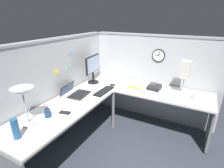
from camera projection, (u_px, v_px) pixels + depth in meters
ground_plane at (117, 134)px, 2.95m from camera, size 6.80×6.80×0.00m
cubicle_wall_back at (58, 90)px, 2.74m from camera, size 2.57×0.12×1.58m
cubicle_wall_right at (151, 78)px, 3.26m from camera, size 0.12×2.37×1.58m
desk at (116, 106)px, 2.58m from camera, size 2.35×2.15×0.73m
monitor at (93, 67)px, 3.09m from camera, size 0.46×0.20×0.50m
laptop at (74, 93)px, 2.72m from camera, size 0.38×0.42×0.22m
keyboard at (104, 91)px, 2.82m from camera, size 0.43×0.15×0.02m
computer_mouse at (112, 85)px, 3.05m from camera, size 0.06×0.10×0.03m
desk_lamp_dome at (23, 95)px, 1.85m from camera, size 0.24×0.24×0.44m
pen_cup at (48, 113)px, 2.10m from camera, size 0.08×0.08×0.18m
cell_phone at (65, 113)px, 2.20m from camera, size 0.10×0.16×0.01m
thermos_flask at (16, 129)px, 1.71m from camera, size 0.07×0.07×0.22m
office_phone at (155, 87)px, 2.89m from camera, size 0.21×0.22×0.11m
book_stack at (137, 85)px, 3.05m from camera, size 0.30×0.23×0.04m
desk_lamp_paper at (186, 70)px, 2.60m from camera, size 0.13×0.13×0.53m
coffee_mug at (195, 96)px, 2.55m from camera, size 0.08×0.08×0.10m
wall_clock at (159, 56)px, 3.00m from camera, size 0.04×0.22×0.22m
pinned_note_leftmost at (70, 52)px, 2.76m from camera, size 0.09×0.00×0.08m
pinned_note_middle at (56, 72)px, 2.57m from camera, size 0.10×0.00×0.08m
pinned_note_rightmost at (67, 69)px, 2.76m from camera, size 0.09×0.00×0.07m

